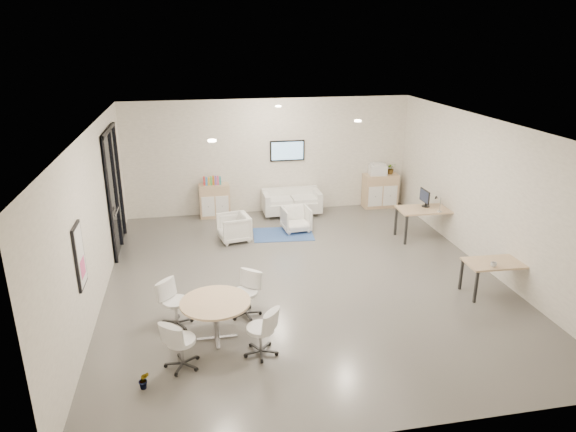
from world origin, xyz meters
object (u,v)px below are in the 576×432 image
at_px(sideboard_left, 215,201).
at_px(sideboard_right, 380,191).
at_px(armchair_right, 296,218).
at_px(desk_front, 499,265).
at_px(armchair_left, 234,227).
at_px(desk_rear, 428,211).
at_px(round_table, 215,306).
at_px(loveseat, 291,203).

height_order(sideboard_left, sideboard_right, sideboard_right).
xyz_separation_m(sideboard_right, armchair_right, (-2.83, -1.46, -0.14)).
bearing_deg(desk_front, armchair_left, 144.66).
relative_size(sideboard_right, desk_front, 0.75).
height_order(desk_rear, desk_front, desk_rear).
bearing_deg(round_table, loveseat, 67.72).
xyz_separation_m(sideboard_left, loveseat, (2.14, -0.17, -0.14)).
distance_m(desk_rear, desk_front, 3.00).
distance_m(armchair_left, desk_rear, 4.81).
bearing_deg(sideboard_right, desk_rear, -83.77).
bearing_deg(loveseat, armchair_right, -96.30).
relative_size(loveseat, desk_front, 1.23).
relative_size(sideboard_left, round_table, 0.80).
height_order(sideboard_left, armchair_left, sideboard_left).
relative_size(sideboard_right, armchair_left, 1.34).
distance_m(armchair_left, armchair_right, 1.69).
bearing_deg(armchair_right, desk_rear, -24.37).
bearing_deg(armchair_right, armchair_left, -171.81).
bearing_deg(armchair_right, sideboard_right, 22.45).
bearing_deg(sideboard_left, loveseat, -4.47).
relative_size(armchair_left, desk_front, 0.56).
bearing_deg(loveseat, desk_front, -61.28).
relative_size(desk_front, round_table, 1.13).
bearing_deg(desk_front, armchair_right, 130.01).
relative_size(sideboard_right, loveseat, 0.61).
height_order(loveseat, armchair_right, loveseat).
bearing_deg(armchair_left, round_table, -19.41).
xyz_separation_m(sideboard_right, armchair_left, (-4.47, -1.85, -0.12)).
bearing_deg(round_table, desk_rear, 33.47).
height_order(armchair_left, round_table, armchair_left).
bearing_deg(loveseat, armchair_left, -136.78).
bearing_deg(sideboard_left, desk_rear, -26.80).
xyz_separation_m(armchair_right, desk_rear, (3.10, -1.09, 0.35)).
bearing_deg(round_table, sideboard_left, 87.03).
xyz_separation_m(sideboard_left, desk_front, (5.17, -5.58, 0.14)).
xyz_separation_m(armchair_right, desk_front, (3.17, -4.09, 0.26)).
height_order(sideboard_left, loveseat, sideboard_left).
xyz_separation_m(sideboard_left, armchair_right, (2.01, -1.49, -0.12)).
bearing_deg(sideboard_right, armchair_left, -157.54).
bearing_deg(desk_rear, armchair_right, 162.89).
height_order(loveseat, round_table, round_table).
relative_size(loveseat, desk_rear, 1.07).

